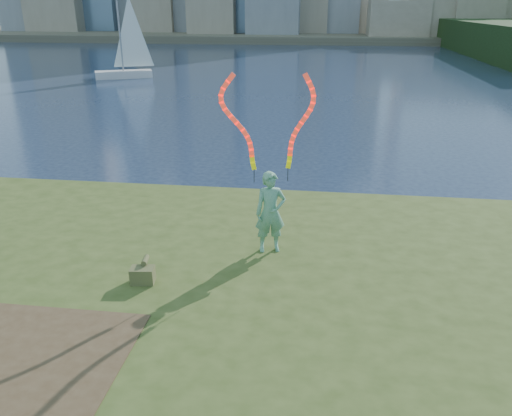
# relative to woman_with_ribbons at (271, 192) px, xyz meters

# --- Properties ---
(ground) EXTENTS (320.00, 320.00, 0.00)m
(ground) POSITION_rel_woman_with_ribbons_xyz_m (-1.24, -1.17, -2.19)
(ground) COLOR #18253D
(ground) RESTS_ON ground
(grassy_knoll) EXTENTS (20.00, 18.00, 0.80)m
(grassy_knoll) POSITION_rel_woman_with_ribbons_xyz_m (-1.24, -3.46, -1.85)
(grassy_knoll) COLOR #384819
(grassy_knoll) RESTS_ON ground
(dirt_patch) EXTENTS (3.20, 3.00, 0.02)m
(dirt_patch) POSITION_rel_woman_with_ribbons_xyz_m (-3.44, -4.37, -1.38)
(dirt_patch) COLOR #47331E
(dirt_patch) RESTS_ON grassy_knoll
(far_shore) EXTENTS (320.00, 40.00, 1.20)m
(far_shore) POSITION_rel_woman_with_ribbons_xyz_m (-1.24, 93.83, -1.59)
(far_shore) COLOR #514B3B
(far_shore) RESTS_ON ground
(woman_with_ribbons) EXTENTS (2.07, 0.72, 4.20)m
(woman_with_ribbons) POSITION_rel_woman_with_ribbons_xyz_m (0.00, 0.00, 0.00)
(woman_with_ribbons) COLOR #117041
(woman_with_ribbons) RESTS_ON grassy_knoll
(canvas_bag) EXTENTS (0.49, 0.56, 0.44)m
(canvas_bag) POSITION_rel_woman_with_ribbons_xyz_m (-2.36, -1.76, -1.21)
(canvas_bag) COLOR #4F502A
(canvas_bag) RESTS_ON grassy_knoll
(sailboat) EXTENTS (5.00, 3.41, 7.73)m
(sailboat) POSITION_rel_woman_with_ribbons_xyz_m (-16.13, 33.04, -0.86)
(sailboat) COLOR silver
(sailboat) RESTS_ON ground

